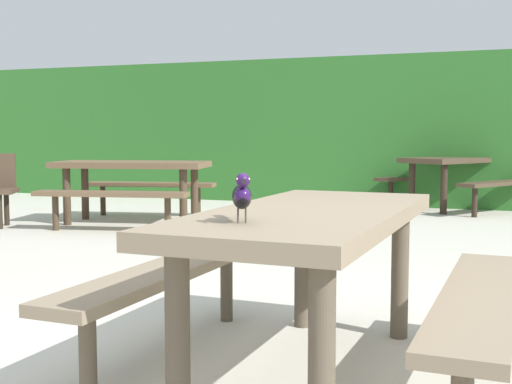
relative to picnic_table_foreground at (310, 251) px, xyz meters
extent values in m
cube|color=#2D6B28|center=(0.17, 8.16, 0.56)|extent=(28.00, 2.21, 2.23)
cube|color=#84725B|center=(0.00, 0.00, 0.15)|extent=(0.83, 1.83, 0.07)
cylinder|color=brown|center=(-0.29, -0.69, -0.22)|extent=(0.09, 0.09, 0.67)
cylinder|color=brown|center=(0.24, -0.71, -0.22)|extent=(0.09, 0.09, 0.67)
cylinder|color=brown|center=(-0.24, 0.71, -0.22)|extent=(0.09, 0.09, 0.67)
cylinder|color=brown|center=(0.29, 0.69, -0.22)|extent=(0.09, 0.09, 0.67)
cube|color=#84725B|center=(-0.70, 0.03, -0.14)|extent=(0.35, 1.72, 0.05)
cylinder|color=brown|center=(-0.73, -0.61, -0.36)|extent=(0.07, 0.07, 0.39)
cylinder|color=brown|center=(-0.67, 0.67, -0.36)|extent=(0.07, 0.07, 0.39)
cube|color=#84725B|center=(0.70, -0.03, -0.14)|extent=(0.35, 1.72, 0.05)
cylinder|color=brown|center=(0.73, 0.61, -0.36)|extent=(0.07, 0.07, 0.39)
ellipsoid|color=black|center=(-0.11, -0.54, 0.28)|extent=(0.13, 0.17, 0.09)
ellipsoid|color=#2D144C|center=(-0.09, -0.57, 0.29)|extent=(0.08, 0.09, 0.06)
sphere|color=#2D144C|center=(-0.08, -0.59, 0.34)|extent=(0.05, 0.05, 0.05)
sphere|color=#EAE08C|center=(-0.06, -0.59, 0.35)|extent=(0.01, 0.01, 0.01)
sphere|color=#EAE08C|center=(-0.10, -0.61, 0.35)|extent=(0.01, 0.01, 0.01)
cone|color=black|center=(-0.07, -0.63, 0.34)|extent=(0.03, 0.03, 0.02)
cube|color=black|center=(-0.16, -0.43, 0.27)|extent=(0.07, 0.10, 0.04)
cylinder|color=#47423D|center=(-0.09, -0.54, 0.21)|extent=(0.01, 0.01, 0.05)
cylinder|color=#47423D|center=(-0.12, -0.55, 0.21)|extent=(0.01, 0.01, 0.05)
cube|color=brown|center=(-3.35, 4.14, 0.15)|extent=(1.92, 1.11, 0.07)
cylinder|color=#423324|center=(-2.61, 4.02, -0.22)|extent=(0.09, 0.09, 0.67)
cylinder|color=#423324|center=(-2.71, 4.54, -0.22)|extent=(0.09, 0.09, 0.67)
cylinder|color=#423324|center=(-3.98, 3.74, -0.22)|extent=(0.09, 0.09, 0.67)
cylinder|color=#423324|center=(-4.09, 4.26, -0.22)|extent=(0.09, 0.09, 0.67)
cube|color=brown|center=(-3.21, 3.46, -0.14)|extent=(1.73, 0.62, 0.05)
cylinder|color=#423324|center=(-2.58, 3.59, -0.36)|extent=(0.07, 0.07, 0.39)
cylinder|color=#423324|center=(-3.83, 3.33, -0.36)|extent=(0.07, 0.07, 0.39)
cube|color=brown|center=(-3.49, 4.83, -0.14)|extent=(1.73, 0.62, 0.05)
cylinder|color=#423324|center=(-2.86, 4.96, -0.36)|extent=(0.07, 0.07, 0.39)
cylinder|color=#423324|center=(-4.12, 4.70, -0.36)|extent=(0.07, 0.07, 0.39)
cube|color=#473828|center=(0.24, 7.08, 0.15)|extent=(1.60, 1.93, 0.07)
cylinder|color=#2E241A|center=(0.84, 7.53, -0.22)|extent=(0.09, 0.09, 0.67)
cylinder|color=#2E241A|center=(0.39, 7.82, -0.22)|extent=(0.09, 0.09, 0.67)
cylinder|color=#2E241A|center=(0.09, 6.34, -0.22)|extent=(0.09, 0.09, 0.67)
cylinder|color=#2E241A|center=(-0.36, 6.63, -0.22)|extent=(0.09, 0.09, 0.67)
cube|color=#473828|center=(0.83, 6.71, -0.14)|extent=(1.15, 1.60, 0.05)
cylinder|color=#2E241A|center=(0.49, 6.16, -0.36)|extent=(0.07, 0.07, 0.39)
cube|color=#473828|center=(-0.36, 7.45, -0.14)|extent=(1.15, 1.60, 0.05)
cylinder|color=#2E241A|center=(-0.01, 8.00, -0.36)|extent=(0.07, 0.07, 0.39)
cylinder|color=#2E241A|center=(-0.70, 6.91, -0.36)|extent=(0.07, 0.07, 0.39)
cylinder|color=black|center=(-4.49, 3.20, -0.36)|extent=(0.06, 0.06, 0.39)
cylinder|color=black|center=(-4.63, 3.47, -0.36)|extent=(0.06, 0.06, 0.39)
camera|label=1|loc=(0.76, -2.75, 0.50)|focal=46.52mm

